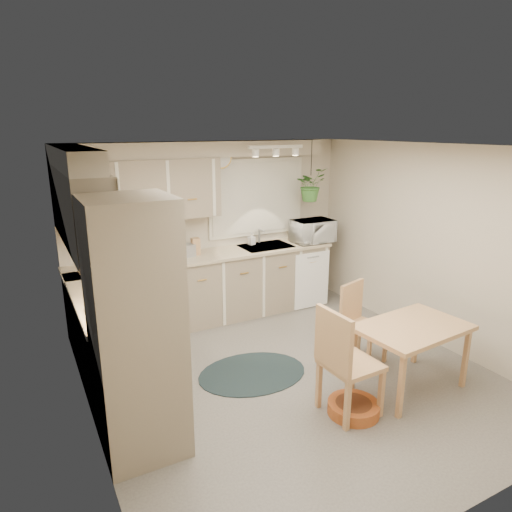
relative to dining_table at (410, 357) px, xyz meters
name	(u,v)px	position (x,y,z in m)	size (l,w,h in m)	color
floor	(290,375)	(-0.94, 0.75, -0.34)	(4.20, 4.20, 0.00)	slate
ceiling	(296,147)	(-0.94, 0.75, 2.06)	(4.20, 4.20, 0.00)	white
wall_back	(212,229)	(-0.94, 2.85, 0.86)	(4.00, 0.04, 2.40)	#BCB19C
wall_front	(477,360)	(-0.94, -1.35, 0.86)	(4.00, 0.04, 2.40)	#BCB19C
wall_left	(83,304)	(-2.94, 0.75, 0.86)	(0.04, 4.20, 2.40)	#BCB19C
wall_right	(433,246)	(1.06, 0.75, 0.86)	(0.04, 4.20, 2.40)	#BCB19C
base_cab_left	(108,338)	(-2.64, 1.62, 0.11)	(0.60, 1.85, 0.90)	gray
base_cab_back	(208,289)	(-1.14, 2.55, 0.11)	(3.60, 0.60, 0.90)	gray
counter_left	(105,296)	(-2.63, 1.62, 0.58)	(0.64, 1.89, 0.04)	beige
counter_back	(207,256)	(-1.14, 2.54, 0.58)	(3.64, 0.64, 0.04)	beige
oven_stack	(136,331)	(-2.62, 0.37, 0.71)	(0.65, 0.65, 2.10)	gray
wall_oven_face	(176,323)	(-2.30, 0.37, 0.71)	(0.02, 0.56, 0.58)	white
upper_cab_left	(80,207)	(-2.77, 1.75, 1.48)	(0.35, 2.00, 0.75)	gray
upper_cab_back	(141,191)	(-1.94, 2.67, 1.48)	(2.00, 0.35, 0.75)	gray
soffit_left	(72,157)	(-2.79, 1.75, 1.96)	(0.30, 2.00, 0.20)	#BCB19C
soffit_back	(200,149)	(-1.14, 2.70, 1.96)	(3.60, 0.30, 0.20)	#BCB19C
cooktop	(118,313)	(-2.62, 1.05, 0.60)	(0.52, 0.58, 0.02)	white
range_hood	(112,266)	(-2.64, 1.05, 1.06)	(0.40, 0.60, 0.14)	white
window_blinds	(257,198)	(-0.24, 2.82, 1.26)	(1.40, 0.02, 1.00)	silver
window_frame	(257,197)	(-0.24, 2.83, 1.26)	(1.50, 0.02, 1.10)	beige
sink	(266,249)	(-0.24, 2.55, 0.56)	(0.70, 0.48, 0.10)	#9DA0A4
dishwasher_front	(312,280)	(0.36, 2.24, 0.08)	(0.58, 0.01, 0.83)	white
track_light_bar	(276,147)	(-0.24, 2.30, 1.99)	(0.80, 0.04, 0.04)	white
wall_clock	(221,158)	(-0.79, 2.82, 1.84)	(0.30, 0.30, 0.03)	gold
dining_table	(410,357)	(0.00, 0.00, 0.00)	(1.09, 0.73, 0.69)	tan
chair_left	(351,361)	(-0.80, -0.05, 0.18)	(0.49, 0.49, 1.05)	tan
chair_back	(365,325)	(-0.05, 0.62, 0.11)	(0.43, 0.43, 0.91)	tan
braided_rug	(252,373)	(-1.28, 0.98, -0.34)	(1.19, 0.89, 0.01)	black
pet_bed	(353,408)	(-0.78, -0.10, -0.29)	(0.48, 0.48, 0.11)	#B04923
microwave	(313,229)	(0.49, 2.45, 0.80)	(0.59, 0.33, 0.40)	white
soap_bottle	(252,242)	(-0.40, 2.70, 0.64)	(0.08, 0.18, 0.09)	white
hanging_plant	(310,188)	(0.43, 2.45, 1.39)	(0.42, 0.47, 0.37)	#396F2C
coffee_maker	(155,249)	(-1.84, 2.55, 0.75)	(0.18, 0.22, 0.31)	black
toaster	(184,251)	(-1.45, 2.57, 0.68)	(0.27, 0.15, 0.16)	#9DA0A4
knife_block	(196,246)	(-1.28, 2.60, 0.71)	(0.10, 0.10, 0.23)	tan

